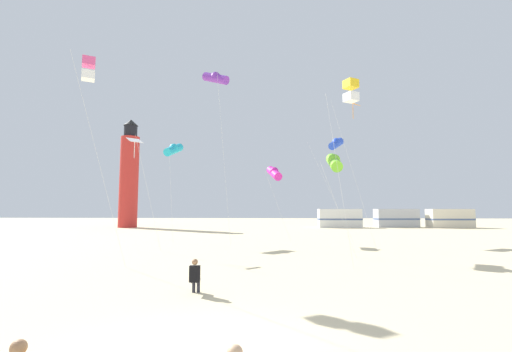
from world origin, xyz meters
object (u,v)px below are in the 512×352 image
at_px(kite_tube_lime, 334,162).
at_px(kite_tube_magenta, 274,173).
at_px(kite_flyer_standing, 195,275).
at_px(lighthouse_distant, 129,176).
at_px(kite_box_gold, 351,91).
at_px(rv_van_white, 340,218).
at_px(kite_tube_blue, 336,143).
at_px(kite_diamond_orange, 353,110).
at_px(kite_tube_violet, 216,78).
at_px(rv_van_silver, 396,218).
at_px(kite_box_rainbow, 88,69).
at_px(rv_van_cream, 450,218).
at_px(kite_diamond_white, 136,144).
at_px(kite_tube_cyan, 174,149).

distance_m(kite_tube_lime, kite_tube_magenta, 8.57).
xyz_separation_m(kite_flyer_standing, lighthouse_distant, (-19.79, 40.52, 7.22)).
bearing_deg(kite_box_gold, rv_van_white, 80.68).
distance_m(kite_tube_blue, kite_tube_lime, 10.51).
distance_m(kite_diamond_orange, kite_tube_violet, 11.22).
bearing_deg(rv_van_silver, kite_tube_lime, -119.13).
relative_size(kite_flyer_standing, kite_tube_blue, 0.12).
xyz_separation_m(kite_box_rainbow, kite_tube_violet, (4.57, 10.70, 3.62)).
bearing_deg(rv_van_silver, kite_tube_violet, -134.73).
distance_m(kite_flyer_standing, kite_tube_blue, 23.14).
relative_size(kite_tube_blue, rv_van_white, 1.46).
bearing_deg(kite_flyer_standing, rv_van_white, -110.68).
height_order(kite_tube_blue, kite_tube_violet, kite_tube_violet).
height_order(kite_tube_lime, kite_box_gold, kite_box_gold).
relative_size(kite_box_rainbow, rv_van_silver, 1.57).
height_order(kite_tube_lime, kite_tube_magenta, kite_tube_magenta).
xyz_separation_m(kite_tube_lime, rv_van_white, (6.18, 32.16, -4.35)).
xyz_separation_m(kite_tube_blue, rv_van_silver, (13.22, 23.67, -7.40)).
distance_m(rv_van_silver, rv_van_cream, 7.61).
relative_size(kite_tube_lime, rv_van_silver, 0.97).
xyz_separation_m(kite_diamond_orange, kite_tube_blue, (-0.43, 5.00, -1.69)).
bearing_deg(kite_diamond_white, rv_van_white, 58.61).
xyz_separation_m(kite_tube_blue, kite_tube_violet, (-10.40, -4.57, 4.61)).
bearing_deg(kite_tube_cyan, kite_tube_blue, 10.29).
height_order(kite_flyer_standing, kite_diamond_orange, kite_diamond_orange).
bearing_deg(lighthouse_distant, kite_tube_magenta, -45.35).
relative_size(kite_diamond_white, rv_van_cream, 1.15).
xyz_separation_m(kite_diamond_white, rv_van_silver, (28.17, 32.85, -5.73)).
relative_size(kite_diamond_orange, kite_tube_lime, 1.74).
relative_size(kite_tube_lime, kite_diamond_white, 0.85).
bearing_deg(rv_van_cream, rv_van_silver, 165.44).
bearing_deg(kite_tube_blue, kite_diamond_orange, -85.14).
height_order(kite_tube_lime, rv_van_cream, kite_tube_lime).
bearing_deg(kite_box_rainbow, rv_van_white, 62.91).
height_order(kite_tube_violet, lighthouse_distant, lighthouse_distant).
xyz_separation_m(kite_tube_lime, rv_van_silver, (15.15, 33.54, -4.35)).
height_order(rv_van_white, rv_van_silver, same).
height_order(kite_box_rainbow, rv_van_cream, kite_box_rainbow).
xyz_separation_m(kite_box_gold, rv_van_silver, (14.92, 37.62, -7.48)).
distance_m(kite_diamond_white, lighthouse_distant, 32.49).
xyz_separation_m(kite_diamond_orange, kite_box_gold, (-2.13, -8.95, -1.60)).
height_order(kite_box_gold, rv_van_cream, kite_box_gold).
distance_m(kite_diamond_orange, lighthouse_distant, 38.37).
distance_m(kite_tube_blue, kite_tube_violet, 12.26).
distance_m(kite_flyer_standing, rv_van_white, 44.12).
xyz_separation_m(kite_tube_magenta, rv_van_silver, (18.90, 25.84, -4.49)).
xyz_separation_m(kite_tube_violet, lighthouse_distant, (-17.70, 25.09, -5.56)).
height_order(kite_box_gold, rv_van_silver, kite_box_gold).
distance_m(kite_tube_cyan, kite_tube_magenta, 8.88).
distance_m(kite_tube_lime, rv_van_white, 33.04).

